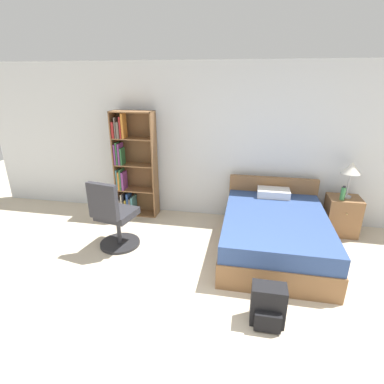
% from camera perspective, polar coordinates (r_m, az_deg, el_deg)
% --- Properties ---
extents(ground_plane, '(14.00, 14.00, 0.00)m').
position_cam_1_polar(ground_plane, '(2.95, 1.17, -31.82)').
color(ground_plane, beige).
extents(wall_back, '(9.00, 0.06, 2.60)m').
position_cam_1_polar(wall_back, '(5.10, 7.65, 9.03)').
color(wall_back, silver).
rests_on(wall_back, ground_plane).
extents(bookshelf, '(0.72, 0.29, 1.83)m').
position_cam_1_polar(bookshelf, '(5.35, -11.54, 4.65)').
color(bookshelf, brown).
rests_on(bookshelf, ground_plane).
extents(bed, '(1.42, 1.96, 0.82)m').
position_cam_1_polar(bed, '(4.46, 15.32, -7.22)').
color(bed, brown).
rests_on(bed, ground_plane).
extents(office_chair, '(0.59, 0.65, 1.06)m').
position_cam_1_polar(office_chair, '(4.40, -14.67, -4.85)').
color(office_chair, '#232326').
rests_on(office_chair, ground_plane).
extents(nightstand, '(0.48, 0.42, 0.61)m').
position_cam_1_polar(nightstand, '(5.29, 26.62, -4.03)').
color(nightstand, brown).
rests_on(nightstand, ground_plane).
extents(table_lamp, '(0.27, 0.27, 0.56)m').
position_cam_1_polar(table_lamp, '(5.07, 28.13, 3.87)').
color(table_lamp, '#B2B2B7').
rests_on(table_lamp, nightstand).
extents(water_bottle, '(0.07, 0.07, 0.22)m').
position_cam_1_polar(water_bottle, '(5.03, 26.81, -0.23)').
color(water_bottle, '#3F8C4C').
rests_on(water_bottle, nightstand).
extents(backpack_black, '(0.34, 0.28, 0.43)m').
position_cam_1_polar(backpack_black, '(3.30, 14.26, -20.30)').
color(backpack_black, black).
rests_on(backpack_black, ground_plane).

